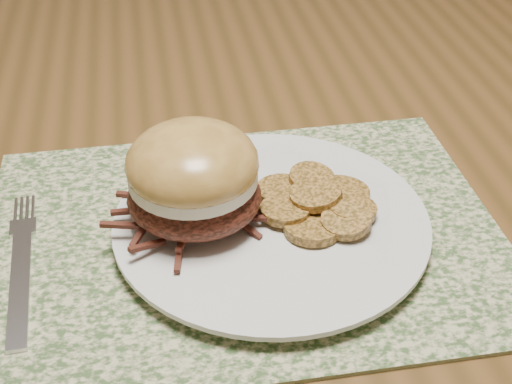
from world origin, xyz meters
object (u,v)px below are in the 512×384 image
(dining_table, at_px, (162,160))
(dinner_plate, at_px, (271,225))
(pork_sandwich, at_px, (193,177))
(fork, at_px, (21,264))

(dining_table, relative_size, dinner_plate, 5.77)
(pork_sandwich, relative_size, fork, 0.72)
(dinner_plate, xyz_separation_m, fork, (-0.21, -0.01, -0.01))
(dinner_plate, bearing_deg, fork, -177.79)
(dinner_plate, distance_m, fork, 0.21)
(pork_sandwich, bearing_deg, dining_table, 109.31)
(dinner_plate, relative_size, fork, 1.35)
(fork, bearing_deg, dining_table, 61.18)
(dinner_plate, bearing_deg, dining_table, 108.67)
(dining_table, xyz_separation_m, pork_sandwich, (0.02, -0.25, 0.14))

